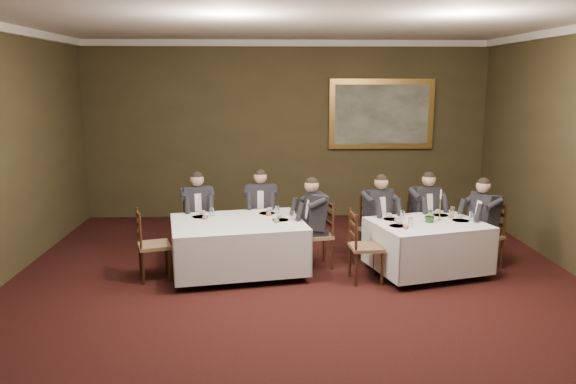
{
  "coord_description": "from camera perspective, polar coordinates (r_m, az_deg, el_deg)",
  "views": [
    {
      "loc": [
        -0.39,
        -6.2,
        2.75
      ],
      "look_at": [
        -0.09,
        1.76,
        1.15
      ],
      "focal_mm": 35.0,
      "sensor_mm": 36.0,
      "label": 1
    }
  ],
  "objects": [
    {
      "name": "ground",
      "position": [
        6.8,
        1.32,
        -12.52
      ],
      "size": [
        10.0,
        10.0,
        0.0
      ],
      "primitive_type": "plane",
      "color": "black",
      "rests_on": "ground"
    },
    {
      "name": "ceiling",
      "position": [
        6.26,
        1.47,
        18.23
      ],
      "size": [
        8.0,
        10.0,
        0.1
      ],
      "primitive_type": "cube",
      "color": "silver",
      "rests_on": "back_wall"
    },
    {
      "name": "back_wall",
      "position": [
        11.26,
        -0.19,
        6.26
      ],
      "size": [
        8.0,
        0.1,
        3.5
      ],
      "primitive_type": "cube",
      "color": "#38311C",
      "rests_on": "ground"
    },
    {
      "name": "crown_molding",
      "position": [
        6.25,
        1.47,
        17.68
      ],
      "size": [
        8.0,
        10.0,
        0.12
      ],
      "color": "white",
      "rests_on": "back_wall"
    },
    {
      "name": "table_main",
      "position": [
        8.28,
        13.94,
        -5.12
      ],
      "size": [
        1.8,
        1.54,
        0.67
      ],
      "rotation": [
        0.0,
        0.0,
        0.27
      ],
      "color": "black",
      "rests_on": "ground"
    },
    {
      "name": "table_second",
      "position": [
        8.13,
        -5.12,
        -5.13
      ],
      "size": [
        2.1,
        1.74,
        0.67
      ],
      "rotation": [
        0.0,
        0.0,
        0.18
      ],
      "color": "black",
      "rests_on": "ground"
    },
    {
      "name": "chair_main_backleft",
      "position": [
        8.79,
        8.92,
        -5.07
      ],
      "size": [
        0.57,
        0.56,
        1.0
      ],
      "rotation": [
        0.0,
        0.0,
        3.53
      ],
      "color": "olive",
      "rests_on": "ground"
    },
    {
      "name": "diner_main_backleft",
      "position": [
        8.72,
        9.01,
        -3.65
      ],
      "size": [
        0.55,
        0.6,
        1.35
      ],
      "rotation": [
        0.0,
        0.0,
        3.53
      ],
      "color": "black",
      "rests_on": "chair_main_backleft"
    },
    {
      "name": "chair_main_backright",
      "position": [
        9.18,
        13.54,
        -4.55
      ],
      "size": [
        0.53,
        0.51,
        1.0
      ],
      "rotation": [
        0.0,
        0.0,
        3.39
      ],
      "color": "olive",
      "rests_on": "ground"
    },
    {
      "name": "diner_main_backright",
      "position": [
        9.11,
        13.64,
        -3.19
      ],
      "size": [
        0.5,
        0.56,
        1.35
      ],
      "rotation": [
        0.0,
        0.0,
        3.39
      ],
      "color": "black",
      "rests_on": "chair_main_backright"
    },
    {
      "name": "chair_main_endleft",
      "position": [
        7.89,
        7.81,
        -6.98
      ],
      "size": [
        0.45,
        0.47,
        1.0
      ],
      "rotation": [
        0.0,
        0.0,
        -1.49
      ],
      "color": "olive",
      "rests_on": "ground"
    },
    {
      "name": "chair_main_endright",
      "position": [
        8.86,
        19.27,
        -5.46
      ],
      "size": [
        0.55,
        0.56,
        1.0
      ],
      "rotation": [
        0.0,
        0.0,
        1.95
      ],
      "color": "olive",
      "rests_on": "ground"
    },
    {
      "name": "diner_main_endright",
      "position": [
        8.79,
        19.31,
        -4.04
      ],
      "size": [
        0.59,
        0.55,
        1.35
      ],
      "rotation": [
        0.0,
        0.0,
        1.95
      ],
      "color": "black",
      "rests_on": "chair_main_endright"
    },
    {
      "name": "chair_sec_backleft",
      "position": [
        9.05,
        -9.09,
        -4.6
      ],
      "size": [
        0.52,
        0.5,
        1.0
      ],
      "rotation": [
        0.0,
        0.0,
        3.35
      ],
      "color": "olive",
      "rests_on": "ground"
    },
    {
      "name": "diner_sec_backleft",
      "position": [
        8.98,
        -9.13,
        -3.22
      ],
      "size": [
        0.49,
        0.55,
        1.35
      ],
      "rotation": [
        0.0,
        0.0,
        3.35
      ],
      "color": "black",
      "rests_on": "chair_sec_backleft"
    },
    {
      "name": "chair_sec_backright",
      "position": [
        9.16,
        -2.77,
        -4.27
      ],
      "size": [
        0.45,
        0.43,
        1.0
      ],
      "rotation": [
        0.0,
        0.0,
        3.15
      ],
      "color": "olive",
      "rests_on": "ground"
    },
    {
      "name": "diner_sec_backright",
      "position": [
        9.09,
        -2.78,
        -2.91
      ],
      "size": [
        0.42,
        0.48,
        1.35
      ],
      "rotation": [
        0.0,
        0.0,
        3.15
      ],
      "color": "black",
      "rests_on": "chair_sec_backright"
    },
    {
      "name": "chair_sec_endright",
      "position": [
        8.41,
        2.98,
        -5.72
      ],
      "size": [
        0.5,
        0.52,
        1.0
      ],
      "rotation": [
        0.0,
        0.0,
        1.77
      ],
      "color": "olive",
      "rests_on": "ground"
    },
    {
      "name": "diner_sec_endright",
      "position": [
        8.34,
        2.92,
        -4.22
      ],
      "size": [
        0.55,
        0.49,
        1.35
      ],
      "rotation": [
        0.0,
        0.0,
        1.77
      ],
      "color": "black",
      "rests_on": "chair_sec_endright"
    },
    {
      "name": "chair_sec_endleft",
      "position": [
        8.12,
        -13.47,
        -6.66
      ],
      "size": [
        0.53,
        0.55,
        1.0
      ],
      "rotation": [
        0.0,
        0.0,
        -1.27
      ],
      "color": "olive",
      "rests_on": "ground"
    },
    {
      "name": "centerpiece",
      "position": [
        8.18,
        14.29,
        -2.2
      ],
      "size": [
        0.26,
        0.25,
        0.24
      ],
      "primitive_type": "imported",
      "rotation": [
        0.0,
        0.0,
        -0.38
      ],
      "color": "#2D5926",
      "rests_on": "table_main"
    },
    {
      "name": "candlestick",
      "position": [
        8.34,
        15.19,
        -1.64
      ],
      "size": [
        0.07,
        0.07,
        0.46
      ],
      "color": "gold",
      "rests_on": "table_main"
    },
    {
      "name": "place_setting_table_main",
      "position": [
        8.3,
        10.79,
        -2.47
      ],
      "size": [
        0.33,
        0.31,
        0.14
      ],
      "color": "white",
      "rests_on": "table_main"
    },
    {
      "name": "place_setting_table_second",
      "position": [
        8.39,
        -8.56,
        -2.24
      ],
      "size": [
        0.33,
        0.32,
        0.14
      ],
      "color": "white",
      "rests_on": "table_second"
    },
    {
      "name": "painting",
      "position": [
        11.39,
        9.46,
        7.81
      ],
      "size": [
        2.08,
        0.09,
        1.38
      ],
      "color": "tan",
      "rests_on": "back_wall"
    }
  ]
}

